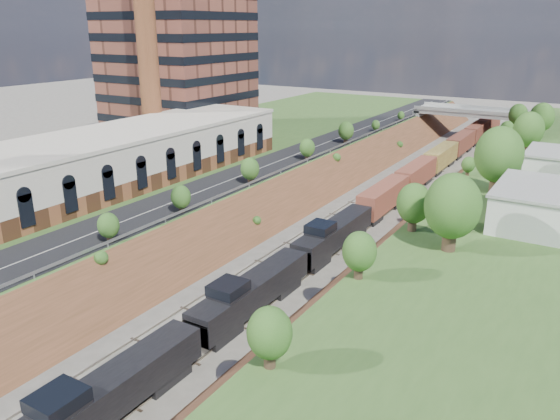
# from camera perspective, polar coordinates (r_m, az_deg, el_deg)

# --- Properties ---
(platform_left) EXTENTS (44.00, 180.00, 5.00)m
(platform_left) POSITION_cam_1_polar(r_m,az_deg,el_deg) (95.48, -9.84, 4.57)
(platform_left) COLOR #385C26
(platform_left) RESTS_ON ground
(embankment_left) EXTENTS (10.00, 180.00, 10.00)m
(embankment_left) POSITION_cam_1_polar(r_m,az_deg,el_deg) (83.82, 1.74, 1.08)
(embankment_left) COLOR brown
(embankment_left) RESTS_ON ground
(embankment_right) EXTENTS (10.00, 180.00, 10.00)m
(embankment_right) POSITION_cam_1_polar(r_m,az_deg,el_deg) (76.05, 16.31, -1.57)
(embankment_right) COLOR brown
(embankment_right) RESTS_ON ground
(rail_left_track) EXTENTS (1.58, 180.00, 0.18)m
(rail_left_track) POSITION_cam_1_polar(r_m,az_deg,el_deg) (80.21, 6.97, 0.19)
(rail_left_track) COLOR gray
(rail_left_track) RESTS_ON ground
(rail_right_track) EXTENTS (1.58, 180.00, 0.18)m
(rail_right_track) POSITION_cam_1_polar(r_m,az_deg,el_deg) (78.36, 10.42, -0.44)
(rail_right_track) COLOR gray
(rail_right_track) RESTS_ON ground
(road) EXTENTS (8.00, 180.00, 0.10)m
(road) POSITION_cam_1_polar(r_m,az_deg,el_deg) (84.67, -0.88, 4.82)
(road) COLOR black
(road) RESTS_ON platform_left
(guardrail) EXTENTS (0.10, 171.00, 0.70)m
(guardrail) POSITION_cam_1_polar(r_m,az_deg,el_deg) (82.33, 1.47, 4.77)
(guardrail) COLOR #99999E
(guardrail) RESTS_ON platform_left
(commercial_building) EXTENTS (14.30, 62.30, 7.00)m
(commercial_building) POSITION_cam_1_polar(r_m,az_deg,el_deg) (75.58, -18.10, 4.87)
(commercial_building) COLOR brown
(commercial_building) RESTS_ON platform_left
(smokestack) EXTENTS (3.20, 3.20, 40.00)m
(smokestack) POSITION_cam_1_polar(r_m,az_deg,el_deg) (91.79, -13.85, 17.97)
(smokestack) COLOR brown
(smokestack) RESTS_ON platform_left
(overpass) EXTENTS (24.50, 8.30, 7.40)m
(overpass) POSITION_cam_1_polar(r_m,az_deg,el_deg) (136.12, 19.16, 9.06)
(overpass) COLOR gray
(overpass) RESTS_ON ground
(white_building_near) EXTENTS (9.00, 12.00, 4.00)m
(white_building_near) POSITION_cam_1_polar(r_m,az_deg,el_deg) (64.45, 25.65, 0.23)
(white_building_near) COLOR silver
(white_building_near) RESTS_ON platform_right
(white_building_far) EXTENTS (8.00, 10.00, 3.60)m
(white_building_far) POSITION_cam_1_polar(r_m,az_deg,el_deg) (85.79, 27.03, 4.14)
(white_building_far) COLOR silver
(white_building_far) RESTS_ON platform_right
(tree_right_large) EXTENTS (5.25, 5.25, 7.61)m
(tree_right_large) POSITION_cam_1_polar(r_m,az_deg,el_deg) (53.30, 17.59, 0.32)
(tree_right_large) COLOR #473323
(tree_right_large) RESTS_ON platform_right
(tree_left_crest) EXTENTS (2.45, 2.45, 3.55)m
(tree_left_crest) POSITION_cam_1_polar(r_m,az_deg,el_deg) (53.06, -20.88, -2.82)
(tree_left_crest) COLOR #473323
(tree_left_crest) RESTS_ON platform_left
(freight_train) EXTENTS (2.71, 139.09, 4.55)m
(freight_train) POSITION_cam_1_polar(r_m,az_deg,el_deg) (91.16, 13.90, 3.56)
(freight_train) COLOR black
(freight_train) RESTS_ON ground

